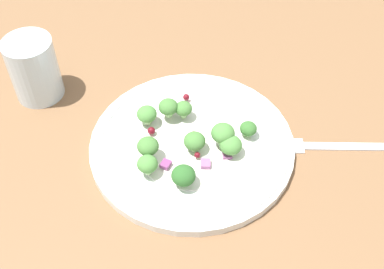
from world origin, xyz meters
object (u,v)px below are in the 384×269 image
object	(u,v)px
broccoli_floret_2	(168,107)
fork	(338,146)
water_glass	(34,69)
plate	(192,144)
broccoli_floret_0	(246,126)
broccoli_floret_1	(184,109)

from	to	relation	value
broccoli_floret_2	fork	bearing A→B (deg)	-126.13
broccoli_floret_2	water_glass	bearing A→B (deg)	45.06
plate	broccoli_floret_0	world-z (taller)	broccoli_floret_0
plate	broccoli_floret_2	bearing A→B (deg)	11.11
plate	fork	size ratio (longest dim) A/B	1.52
broccoli_floret_1	water_glass	bearing A→B (deg)	46.94
broccoli_floret_1	broccoli_floret_2	size ratio (longest dim) A/B	0.90
plate	fork	bearing A→B (deg)	-115.62
broccoli_floret_2	fork	xyz separation A→B (cm)	(-13.29, -18.20, -3.24)
fork	broccoli_floret_0	bearing A→B (deg)	57.69
broccoli_floret_1	plate	bearing A→B (deg)	168.89
plate	broccoli_floret_2	distance (cm)	5.76
broccoli_floret_0	broccoli_floret_2	xyz separation A→B (cm)	(6.79, 7.93, 0.87)
plate	fork	world-z (taller)	plate
fork	water_glass	world-z (taller)	water_glass
plate	broccoli_floret_0	distance (cm)	7.37
fork	broccoli_floret_1	bearing A→B (deg)	52.71
plate	broccoli_floret_1	distance (cm)	4.85
water_glass	fork	bearing A→B (deg)	-130.24
broccoli_floret_0	water_glass	world-z (taller)	water_glass
broccoli_floret_0	water_glass	size ratio (longest dim) A/B	0.25
broccoli_floret_0	broccoli_floret_2	bearing A→B (deg)	49.42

